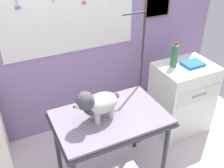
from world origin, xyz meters
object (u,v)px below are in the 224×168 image
object	(u,v)px
grooming_table	(110,123)
cabinet_right	(181,98)
grooming_arm	(139,89)
soda_bottle	(175,55)
dog	(97,104)

from	to	relation	value
grooming_table	cabinet_right	bearing A→B (deg)	17.11
grooming_arm	soda_bottle	distance (m)	0.56
dog	cabinet_right	distance (m)	1.44
grooming_arm	cabinet_right	bearing A→B (deg)	-0.15
cabinet_right	grooming_table	bearing A→B (deg)	-162.89
grooming_table	cabinet_right	size ratio (longest dim) A/B	1.15
grooming_arm	cabinet_right	distance (m)	0.70
cabinet_right	soda_bottle	world-z (taller)	soda_bottle
grooming_arm	soda_bottle	bearing A→B (deg)	6.93
soda_bottle	dog	bearing A→B (deg)	-160.08
soda_bottle	grooming_table	bearing A→B (deg)	-157.52
grooming_arm	dog	size ratio (longest dim) A/B	3.64
grooming_arm	cabinet_right	size ratio (longest dim) A/B	1.79
soda_bottle	grooming_arm	bearing A→B (deg)	-173.07
grooming_arm	cabinet_right	world-z (taller)	grooming_arm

